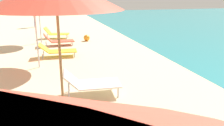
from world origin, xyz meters
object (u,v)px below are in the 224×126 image
object	(u,v)px
umbrella_fourth	(33,4)
lounger_fourth_shoreside	(57,50)
beach_ball	(87,38)
lounger_farthest_shoreside	(56,33)
lounger_farthest_inland	(58,40)
person_walking_mid	(34,13)
lounger_third_shoreside	(91,83)

from	to	relation	value
umbrella_fourth	lounger_fourth_shoreside	bearing A→B (deg)	62.09
umbrella_fourth	beach_ball	distance (m)	5.27
lounger_farthest_shoreside	beach_ball	distance (m)	2.04
lounger_fourth_shoreside	beach_ball	world-z (taller)	lounger_fourth_shoreside
umbrella_fourth	lounger_fourth_shoreside	distance (m)	2.40
lounger_farthest_inland	beach_ball	world-z (taller)	lounger_farthest_inland
person_walking_mid	lounger_farthest_inland	bearing A→B (deg)	-91.58
lounger_third_shoreside	lounger_farthest_inland	xyz separation A→B (m)	(-0.52, 6.23, -0.06)
lounger_third_shoreside	beach_ball	distance (m)	7.08
lounger_third_shoreside	person_walking_mid	xyz separation A→B (m)	(-1.93, 13.50, 0.72)
lounger_fourth_shoreside	lounger_farthest_inland	size ratio (longest dim) A/B	1.04
person_walking_mid	beach_ball	xyz separation A→B (m)	(2.97, -6.50, -0.87)
lounger_third_shoreside	beach_ball	world-z (taller)	lounger_third_shoreside
lounger_farthest_inland	beach_ball	xyz separation A→B (m)	(1.56, 0.78, -0.10)
lounger_third_shoreside	beach_ball	xyz separation A→B (m)	(1.04, 7.01, -0.16)
lounger_third_shoreside	lounger_fourth_shoreside	bearing A→B (deg)	104.09
lounger_fourth_shoreside	person_walking_mid	world-z (taller)	person_walking_mid
lounger_farthest_shoreside	person_walking_mid	xyz separation A→B (m)	(-1.38, 5.24, 0.74)
umbrella_fourth	person_walking_mid	distance (m)	10.83
lounger_fourth_shoreside	lounger_farthest_shoreside	bearing A→B (deg)	92.64
lounger_farthest_shoreside	lounger_farthest_inland	distance (m)	2.04
lounger_third_shoreside	person_walking_mid	size ratio (longest dim) A/B	0.87
person_walking_mid	beach_ball	size ratio (longest dim) A/B	5.01
lounger_farthest_inland	lounger_farthest_shoreside	bearing A→B (deg)	88.59
umbrella_fourth	person_walking_mid	bearing A→B (deg)	93.11
lounger_farthest_shoreside	person_walking_mid	bearing A→B (deg)	117.19
lounger_third_shoreside	lounger_farthest_inland	world-z (taller)	lounger_third_shoreside
umbrella_fourth	person_walking_mid	world-z (taller)	umbrella_fourth
lounger_farthest_shoreside	beach_ball	world-z (taller)	lounger_farthest_shoreside
lounger_fourth_shoreside	lounger_farthest_shoreside	xyz separation A→B (m)	(0.11, 4.22, 0.03)
lounger_farthest_shoreside	umbrella_fourth	bearing A→B (deg)	-85.75
lounger_farthest_inland	beach_ball	distance (m)	1.75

